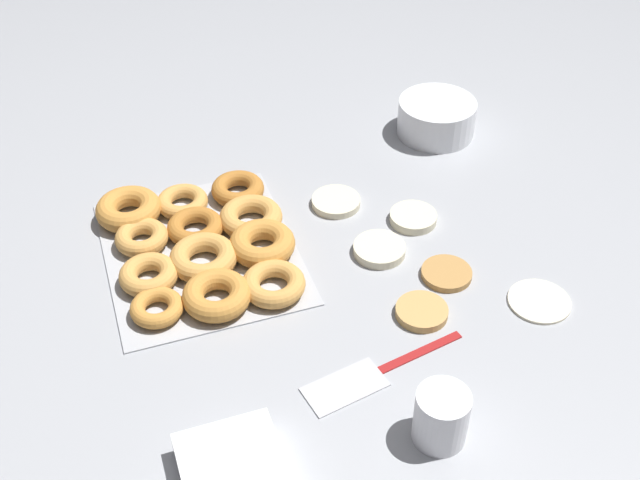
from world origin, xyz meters
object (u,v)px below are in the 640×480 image
at_px(pancake_0, 379,249).
at_px(pancake_3, 539,300).
at_px(pancake_2, 422,312).
at_px(batter_bowl, 436,118).
at_px(pancake_1, 446,273).
at_px(spatula, 362,378).
at_px(paper_cup, 441,417).
at_px(container_stack, 233,471).
at_px(pancake_4, 413,218).
at_px(donut_tray, 203,243).
at_px(pancake_5, 336,202).

distance_m(pancake_0, pancake_3, 0.28).
relative_size(pancake_2, batter_bowl, 0.53).
distance_m(pancake_1, spatula, 0.26).
bearing_deg(pancake_0, paper_cup, -9.97).
height_order(paper_cup, spatula, paper_cup).
xyz_separation_m(pancake_1, batter_bowl, (-0.40, 0.17, 0.03)).
bearing_deg(pancake_3, pancake_1, -132.53).
bearing_deg(container_stack, pancake_3, 106.00).
bearing_deg(pancake_4, container_stack, -46.73).
height_order(pancake_1, pancake_4, pancake_4).
relative_size(pancake_1, pancake_2, 1.01).
distance_m(pancake_4, container_stack, 0.60).
bearing_deg(batter_bowl, pancake_0, -38.94).
bearing_deg(pancake_2, batter_bowl, 152.54).
relative_size(pancake_0, pancake_3, 0.89).
bearing_deg(pancake_4, pancake_3, 22.86).
distance_m(pancake_3, container_stack, 0.56).
relative_size(pancake_2, pancake_4, 0.99).
distance_m(donut_tray, spatula, 0.38).
distance_m(pancake_1, batter_bowl, 0.43).
xyz_separation_m(pancake_5, donut_tray, (0.05, -0.26, 0.01)).
xyz_separation_m(pancake_2, pancake_4, (-0.22, 0.08, 0.00)).
distance_m(pancake_3, paper_cup, 0.32).
distance_m(pancake_5, paper_cup, 0.52).
bearing_deg(pancake_5, spatula, -14.51).
bearing_deg(paper_cup, pancake_3, 124.32).
bearing_deg(pancake_2, pancake_4, 159.28).
height_order(pancake_2, container_stack, container_stack).
bearing_deg(container_stack, batter_bowl, 137.91).
relative_size(pancake_1, container_stack, 0.62).
distance_m(pancake_5, container_stack, 0.59).
bearing_deg(pancake_2, pancake_0, -177.34).
height_order(pancake_1, pancake_3, pancake_1).
distance_m(pancake_1, container_stack, 0.50).
distance_m(pancake_0, pancake_4, 0.11).
bearing_deg(pancake_1, container_stack, -58.78).
bearing_deg(donut_tray, spatula, 24.07).
bearing_deg(pancake_1, donut_tray, -117.33).
relative_size(pancake_4, batter_bowl, 0.54).
height_order(donut_tray, container_stack, donut_tray).
bearing_deg(pancake_5, pancake_3, 32.83).
height_order(pancake_0, paper_cup, paper_cup).
xyz_separation_m(pancake_1, donut_tray, (-0.19, -0.37, 0.01)).
height_order(pancake_0, pancake_1, pancake_0).
bearing_deg(pancake_0, container_stack, -44.65).
xyz_separation_m(pancake_0, batter_bowl, (-0.31, 0.25, 0.03)).
height_order(container_stack, paper_cup, paper_cup).
height_order(pancake_0, pancake_2, pancake_0).
bearing_deg(pancake_5, pancake_0, 9.45).
xyz_separation_m(pancake_0, pancake_3, (0.19, 0.20, -0.00)).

